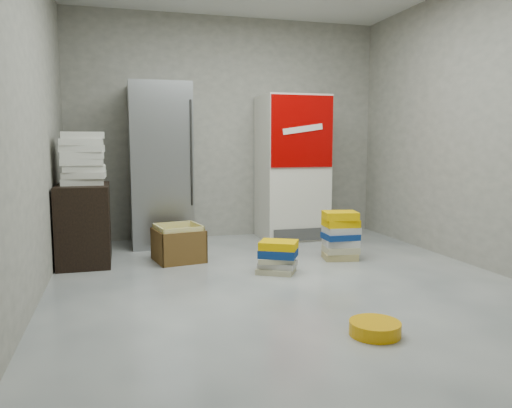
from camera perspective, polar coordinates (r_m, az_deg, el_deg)
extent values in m
plane|color=silver|center=(4.28, 4.12, -9.49)|extent=(5.00, 5.00, 0.00)
cube|color=#A29E92|center=(6.51, -3.25, 8.62)|extent=(4.00, 0.04, 2.80)
cube|color=#A29E92|center=(3.92, -24.84, 9.10)|extent=(0.04, 5.00, 2.80)
cube|color=#A29E92|center=(5.14, 26.01, 8.38)|extent=(0.04, 5.00, 2.80)
cube|color=#9C9FA4|center=(6.02, -10.89, 4.36)|extent=(0.70, 0.70, 1.90)
cylinder|color=#333333|center=(5.69, -7.40, 5.79)|extent=(0.02, 0.02, 1.19)
cube|color=silver|center=(6.37, 4.12, 4.15)|extent=(0.80, 0.70, 1.80)
cube|color=#960000|center=(6.03, 5.32, 8.26)|extent=(0.78, 0.02, 0.85)
cube|color=white|center=(6.01, 5.37, 8.52)|extent=(0.50, 0.01, 0.14)
cube|color=#3F3F3F|center=(6.13, 5.19, -3.51)|extent=(0.70, 0.02, 0.15)
cube|color=black|center=(5.34, -19.03, -2.16)|extent=(0.50, 0.80, 0.80)
cube|color=white|center=(5.30, -19.19, 2.49)|extent=(0.41, 0.41, 0.06)
cube|color=white|center=(5.28, -19.01, 3.19)|extent=(0.41, 0.41, 0.06)
cube|color=white|center=(5.28, -19.03, 3.89)|extent=(0.42, 0.42, 0.06)
cube|color=white|center=(5.27, -19.25, 4.59)|extent=(0.42, 0.42, 0.06)
cube|color=white|center=(5.27, -19.18, 5.30)|extent=(0.41, 0.41, 0.06)
cube|color=white|center=(5.26, -19.21, 6.00)|extent=(0.42, 0.42, 0.06)
cube|color=white|center=(5.26, -19.29, 6.71)|extent=(0.40, 0.40, 0.06)
cube|color=white|center=(5.27, -19.15, 7.42)|extent=(0.41, 0.41, 0.06)
cube|color=tan|center=(5.34, 9.56, -5.84)|extent=(0.39, 0.33, 0.07)
cube|color=#BBB28B|center=(5.32, 9.64, -5.11)|extent=(0.37, 0.31, 0.07)
cube|color=beige|center=(5.32, 9.65, -4.34)|extent=(0.38, 0.32, 0.07)
cube|color=navy|center=(5.29, 9.62, -3.65)|extent=(0.35, 0.28, 0.06)
cube|color=beige|center=(5.30, 9.72, -2.91)|extent=(0.36, 0.29, 0.07)
cube|color=#F2B800|center=(5.28, 9.66, -2.12)|extent=(0.36, 0.30, 0.08)
cube|color=#F2B800|center=(5.26, 9.60, -1.29)|extent=(0.38, 0.33, 0.08)
cube|color=#BBB28B|center=(4.73, 2.30, -7.56)|extent=(0.43, 0.40, 0.05)
cube|color=beige|center=(4.74, 2.50, -6.87)|extent=(0.43, 0.40, 0.06)
cube|color=#BBB28B|center=(4.71, 2.29, -6.30)|extent=(0.39, 0.34, 0.05)
cube|color=navy|center=(4.69, 2.56, -5.60)|extent=(0.42, 0.40, 0.08)
cube|color=#F2B800|center=(4.67, 2.61, -4.69)|extent=(0.42, 0.39, 0.07)
cube|color=yellow|center=(5.26, -8.82, -6.35)|extent=(0.51, 0.51, 0.01)
cube|color=brown|center=(5.44, -9.56, -4.21)|extent=(0.46, 0.10, 0.33)
cube|color=brown|center=(5.01, -8.08, -5.13)|extent=(0.46, 0.10, 0.33)
cube|color=brown|center=(5.17, -11.26, -4.84)|extent=(0.10, 0.46, 0.33)
cube|color=brown|center=(5.30, -6.50, -4.46)|extent=(0.10, 0.46, 0.33)
cube|color=yellow|center=(5.42, -9.51, -4.01)|extent=(0.42, 0.09, 0.38)
cube|color=yellow|center=(5.03, -8.16, -4.83)|extent=(0.42, 0.09, 0.38)
cube|color=yellow|center=(5.17, -11.05, -4.58)|extent=(0.09, 0.42, 0.38)
cube|color=yellow|center=(5.28, -6.71, -4.23)|extent=(0.09, 0.42, 0.38)
cylinder|color=#F6A807|center=(3.34, 13.44, -13.66)|extent=(0.37, 0.37, 0.09)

